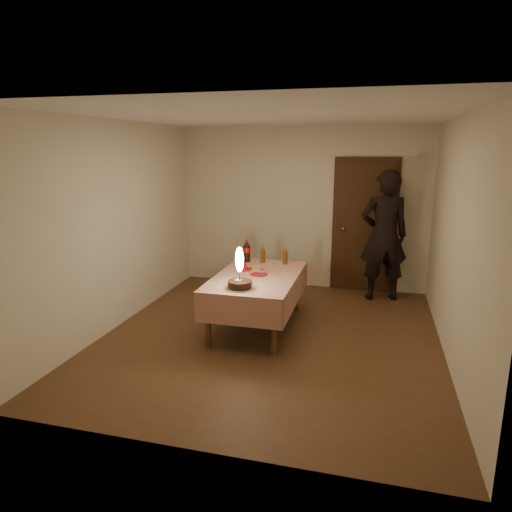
# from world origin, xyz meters

# --- Properties ---
(ground) EXTENTS (4.00, 4.50, 0.01)m
(ground) POSITION_xyz_m (0.00, 0.00, 0.00)
(ground) COLOR brown
(ground) RESTS_ON ground
(room_shell) EXTENTS (4.04, 4.54, 2.62)m
(room_shell) POSITION_xyz_m (0.03, 0.08, 1.65)
(room_shell) COLOR beige
(room_shell) RESTS_ON ground
(dining_table) EXTENTS (1.02, 1.72, 0.69)m
(dining_table) POSITION_xyz_m (-0.24, 0.28, 0.60)
(dining_table) COLOR brown
(dining_table) RESTS_ON ground
(birthday_cake) EXTENTS (0.35, 0.35, 0.48)m
(birthday_cake) POSITION_xyz_m (-0.30, -0.30, 0.81)
(birthday_cake) COLOR white
(birthday_cake) RESTS_ON dining_table
(red_plate) EXTENTS (0.22, 0.22, 0.01)m
(red_plate) POSITION_xyz_m (-0.23, 0.31, 0.69)
(red_plate) COLOR red
(red_plate) RESTS_ON dining_table
(red_cup) EXTENTS (0.08, 0.08, 0.10)m
(red_cup) POSITION_xyz_m (-0.46, 0.42, 0.74)
(red_cup) COLOR red
(red_cup) RESTS_ON dining_table
(clear_cup) EXTENTS (0.07, 0.07, 0.09)m
(clear_cup) POSITION_xyz_m (-0.17, 0.26, 0.73)
(clear_cup) COLOR silver
(clear_cup) RESTS_ON dining_table
(napkin_stack) EXTENTS (0.15, 0.15, 0.02)m
(napkin_stack) POSITION_xyz_m (-0.45, 0.49, 0.70)
(napkin_stack) COLOR #AD1A13
(napkin_stack) RESTS_ON dining_table
(cola_bottle) EXTENTS (0.10, 0.10, 0.32)m
(cola_bottle) POSITION_xyz_m (-0.56, 0.93, 0.84)
(cola_bottle) COLOR black
(cola_bottle) RESTS_ON dining_table
(amber_bottle_left) EXTENTS (0.06, 0.06, 0.25)m
(amber_bottle_left) POSITION_xyz_m (-0.33, 0.94, 0.81)
(amber_bottle_left) COLOR #5B380F
(amber_bottle_left) RESTS_ON dining_table
(amber_bottle_right) EXTENTS (0.06, 0.06, 0.25)m
(amber_bottle_right) POSITION_xyz_m (-0.01, 0.93, 0.81)
(amber_bottle_right) COLOR #5B380F
(amber_bottle_right) RESTS_ON dining_table
(photographer) EXTENTS (0.81, 0.63, 1.96)m
(photographer) POSITION_xyz_m (1.30, 1.85, 0.98)
(photographer) COLOR black
(photographer) RESTS_ON ground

